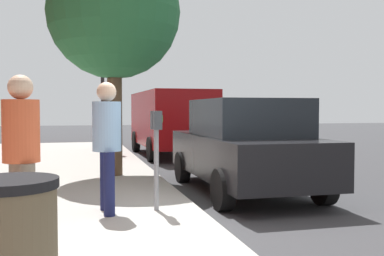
{
  "coord_description": "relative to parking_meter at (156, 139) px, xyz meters",
  "views": [
    {
      "loc": [
        -6.14,
        1.69,
        1.58
      ],
      "look_at": [
        -0.16,
        0.18,
        1.32
      ],
      "focal_mm": 41.99,
      "sensor_mm": 36.0,
      "label": 1
    }
  ],
  "objects": [
    {
      "name": "pedestrian_bystander",
      "position": [
        -1.09,
        1.67,
        0.06
      ],
      "size": [
        0.51,
        0.39,
        1.8
      ],
      "rotation": [
        0.0,
        0.0,
        -1.13
      ],
      "color": "#726656",
      "rests_on": "sidewalk_slab"
    },
    {
      "name": "parked_van_far",
      "position": [
        8.86,
        -1.99,
        0.09
      ],
      "size": [
        5.23,
        2.19,
        2.18
      ],
      "color": "maroon",
      "rests_on": "ground_plane"
    },
    {
      "name": "parking_meter",
      "position": [
        0.0,
        0.0,
        0.0
      ],
      "size": [
        0.36,
        0.12,
        1.41
      ],
      "color": "gray",
      "rests_on": "sidewalk_slab"
    },
    {
      "name": "street_tree",
      "position": [
        3.61,
        0.3,
        2.48
      ],
      "size": [
        2.85,
        2.85,
        4.95
      ],
      "color": "brown",
      "rests_on": "sidewalk_slab"
    },
    {
      "name": "traffic_signal",
      "position": [
        9.08,
        0.17,
        1.41
      ],
      "size": [
        0.24,
        0.44,
        3.6
      ],
      "color": "black",
      "rests_on": "sidewalk_slab"
    },
    {
      "name": "pedestrian_at_meter",
      "position": [
        0.01,
        0.69,
        0.06
      ],
      "size": [
        0.54,
        0.39,
        1.81
      ],
      "rotation": [
        0.0,
        0.0,
        -1.5
      ],
      "color": "#191E4C",
      "rests_on": "sidewalk_slab"
    },
    {
      "name": "ground_plane",
      "position": [
        -0.11,
        -0.64,
        -1.17
      ],
      "size": [
        80.0,
        80.0,
        0.0
      ],
      "primitive_type": "plane",
      "color": "#38383A",
      "rests_on": "ground"
    },
    {
      "name": "parked_sedan_near",
      "position": [
        1.73,
        -1.99,
        -0.27
      ],
      "size": [
        4.41,
        1.98,
        1.77
      ],
      "color": "black",
      "rests_on": "ground_plane"
    }
  ]
}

